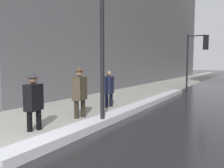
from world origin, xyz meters
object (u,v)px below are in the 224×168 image
lamp_post (102,23)px  pedestrian_nearside (109,87)px  traffic_light_near (199,50)px  pedestrian_trailing (34,99)px  pedestrian_in_glasses (80,90)px

lamp_post → pedestrian_nearside: size_ratio=3.20×
traffic_light_near → pedestrian_trailing: (-2.16, -11.14, -1.87)m
pedestrian_nearside → lamp_post: bearing=16.1°
pedestrian_in_glasses → pedestrian_nearside: 2.09m
traffic_light_near → pedestrian_nearside: traffic_light_near is taller
lamp_post → pedestrian_in_glasses: size_ratio=2.84×
pedestrian_trailing → pedestrian_nearside: 3.81m
lamp_post → traffic_light_near: 9.86m
traffic_light_near → pedestrian_in_glasses: traffic_light_near is taller
lamp_post → pedestrian_in_glasses: 2.32m
traffic_light_near → pedestrian_in_glasses: 9.80m
pedestrian_trailing → pedestrian_nearside: bearing=168.7°
lamp_post → traffic_light_near: bearing=84.9°
lamp_post → pedestrian_trailing: (-1.28, -1.32, -2.04)m
traffic_light_near → pedestrian_nearside: bearing=-104.6°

